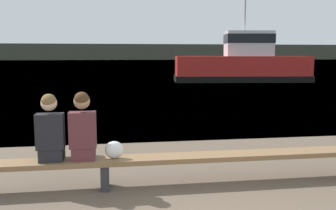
{
  "coord_description": "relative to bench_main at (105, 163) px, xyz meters",
  "views": [
    {
      "loc": [
        -1.03,
        -2.84,
        1.93
      ],
      "look_at": [
        0.25,
        5.46,
        0.79
      ],
      "focal_mm": 40.0,
      "sensor_mm": 36.0,
      "label": 1
    }
  ],
  "objects": [
    {
      "name": "person_left",
      "position": [
        -0.74,
        0.0,
        0.5
      ],
      "size": [
        0.37,
        0.39,
        0.96
      ],
      "color": "black",
      "rests_on": "bench_main"
    },
    {
      "name": "water_surface",
      "position": [
        1.14,
        122.75,
        -0.37
      ],
      "size": [
        240.0,
        240.0,
        0.0
      ],
      "primitive_type": "plane",
      "color": "#386084",
      "rests_on": "ground"
    },
    {
      "name": "person_right",
      "position": [
        -0.29,
        -0.0,
        0.52
      ],
      "size": [
        0.37,
        0.39,
        0.98
      ],
      "color": "#56282D",
      "rests_on": "bench_main"
    },
    {
      "name": "far_shoreline",
      "position": [
        1.14,
        136.26,
        2.46
      ],
      "size": [
        600.0,
        12.0,
        5.67
      ],
      "primitive_type": "cube",
      "color": "#424738",
      "rests_on": "ground"
    },
    {
      "name": "tugboat_red",
      "position": [
        9.48,
        20.4,
        0.77
      ],
      "size": [
        9.81,
        3.82,
        5.8
      ],
      "rotation": [
        0.0,
        0.0,
        1.46
      ],
      "color": "red",
      "rests_on": "water_surface"
    },
    {
      "name": "shopping_bag",
      "position": [
        0.14,
        -0.0,
        0.2
      ],
      "size": [
        0.27,
        0.16,
        0.25
      ],
      "color": "white",
      "rests_on": "bench_main"
    },
    {
      "name": "bench_main",
      "position": [
        0.0,
        0.0,
        0.0
      ],
      "size": [
        8.68,
        0.4,
        0.44
      ],
      "color": "brown",
      "rests_on": "ground"
    }
  ]
}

